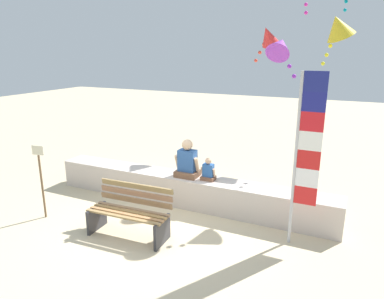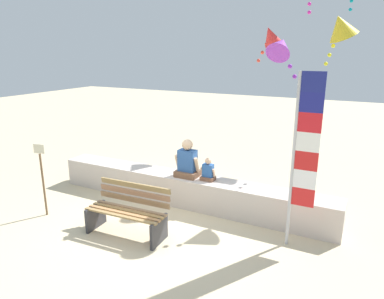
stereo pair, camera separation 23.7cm
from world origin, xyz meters
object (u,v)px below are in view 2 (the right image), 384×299
Objects in this scene: kite_red at (270,36)px; kite_purple at (281,47)px; person_adult at (187,162)px; flag_banner at (302,150)px; person_child at (208,171)px; sign_post at (42,174)px; kite_yellow at (341,27)px; park_bench at (128,212)px.

kite_red is 1.41m from kite_purple.
flag_banner is at bearing -15.63° from person_adult.
person_child is 3.34m from kite_red.
person_adult is 0.90× the size of kite_purple.
person_child is at bearing 32.57° from sign_post.
kite_red is at bearing 116.78° from flag_banner.
person_child is 0.55× the size of kite_red.
kite_yellow reaches higher than kite_purple.
park_bench is 1.74× the size of kite_red.
kite_red reaches higher than kite_purple.
sign_post is at bearing -147.43° from person_child.
sign_post is at bearing -148.51° from kite_purple.
person_child is 0.32× the size of sign_post.
person_child is at bearing -107.57° from kite_red.
kite_purple is (-0.75, 1.30, 1.57)m from flag_banner.
park_bench is 4.11m from kite_purple.
flag_banner is 3.00m from kite_yellow.
person_child reaches higher than park_bench.
kite_purple is 5.15m from sign_post.
kite_purple is (1.16, 0.64, 2.43)m from person_child.
park_bench is 4.87m from kite_red.
kite_red is at bearing 168.86° from kite_yellow.
sign_post is at bearing -144.93° from kite_yellow.
park_bench is 3.15m from flag_banner.
kite_red reaches higher than person_adult.
person_adult reaches higher than person_child.
person_child is at bearing 160.74° from flag_banner.
kite_yellow reaches higher than kite_red.
kite_red is 0.58× the size of sign_post.
flag_banner reaches higher than park_bench.
flag_banner reaches higher than sign_post.
kite_red is 0.79× the size of kite_yellow.
person_adult is 2.86m from sign_post.
flag_banner is 3.40m from kite_red.
park_bench is 1.38× the size of kite_yellow.
kite_purple reaches higher than sign_post.
kite_purple is 1.39m from kite_yellow.
sign_post is (-2.74, -1.75, 0.05)m from person_child.
kite_red is (1.08, 1.91, 2.54)m from person_adult.
person_adult is 0.49m from person_child.
flag_banner is 2.17m from kite_purple.
kite_yellow is 6.48m from sign_post.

